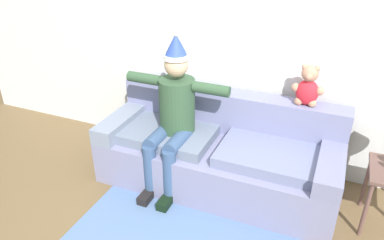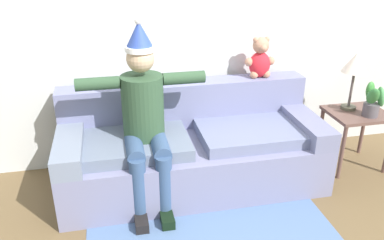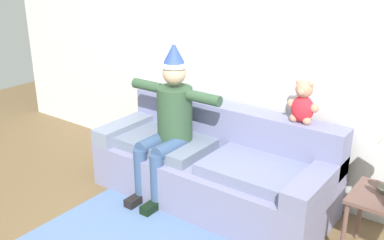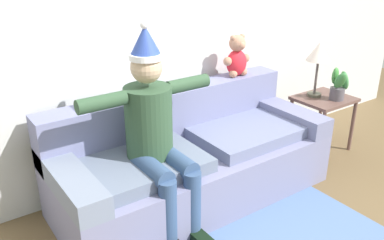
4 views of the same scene
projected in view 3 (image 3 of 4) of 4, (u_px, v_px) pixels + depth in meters
name	position (u px, v px, depth m)	size (l,w,h in m)	color
back_wall	(247.00, 51.00, 4.32)	(7.00, 0.10, 2.70)	silver
couch	(214.00, 166.00, 4.28)	(2.27, 0.93, 0.86)	slate
person_seated	(169.00, 119.00, 4.23)	(1.02, 0.77, 1.51)	#2E4A31
teddy_bear	(303.00, 104.00, 3.85)	(0.29, 0.17, 0.38)	red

